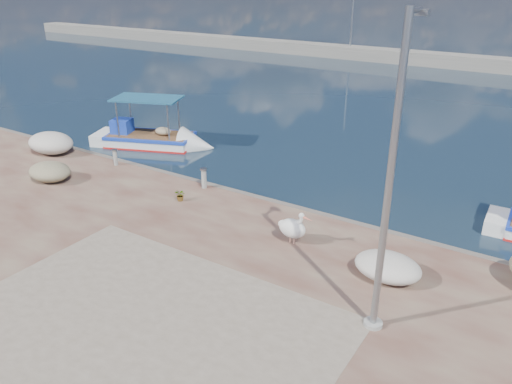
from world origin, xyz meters
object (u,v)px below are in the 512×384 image
object	(u,v)px
pelican	(293,228)
bollard_near	(204,177)
lamp_post	(388,196)
boat_left	(150,141)

from	to	relation	value
pelican	bollard_near	size ratio (longest dim) A/B	1.45
lamp_post	pelican	bearing A→B (deg)	145.90
lamp_post	bollard_near	xyz separation A→B (m)	(-8.36, 4.25, -2.87)
boat_left	bollard_near	size ratio (longest dim) A/B	7.89
boat_left	lamp_post	world-z (taller)	lamp_post
boat_left	bollard_near	bearing A→B (deg)	-51.16
boat_left	lamp_post	xyz separation A→B (m)	(14.81, -7.95, 3.58)
pelican	bollard_near	xyz separation A→B (m)	(-4.91, 1.91, -0.09)
pelican	lamp_post	size ratio (longest dim) A/B	0.16
bollard_near	lamp_post	bearing A→B (deg)	-26.94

